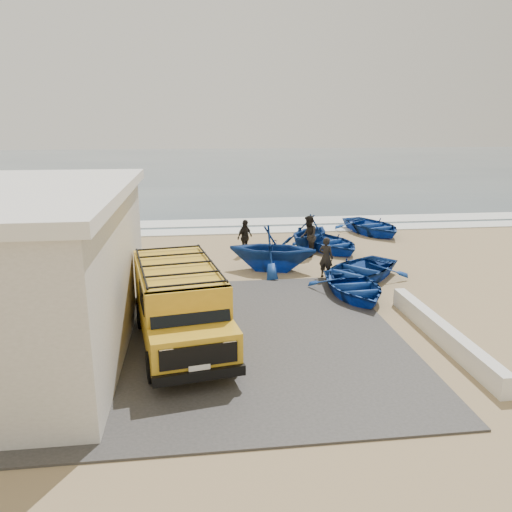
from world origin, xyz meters
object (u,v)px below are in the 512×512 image
van (180,303)px  boat_mid_right (330,243)px  boat_near_left (353,287)px  fisherman_middle (308,236)px  parapet (442,333)px  boat_mid_left (272,248)px  boat_far_left (309,232)px  fisherman_back (245,237)px  boat_near_right (358,270)px  boat_far_right (372,226)px  fisherman_front (326,258)px

van → boat_mid_right: (6.71, 9.44, -0.81)m
boat_near_left → fisherman_middle: size_ratio=1.91×
parapet → boat_mid_left: 8.20m
boat_far_left → fisherman_back: 3.15m
boat_far_left → parapet: bearing=-45.8°
boat_mid_left → boat_near_right: bearing=-103.5°
boat_near_right → fisherman_back: 5.87m
boat_near_left → boat_far_right: size_ratio=0.85×
boat_near_left → boat_near_right: (0.73, 1.70, 0.05)m
fisherman_front → parapet: bearing=144.6°
parapet → fisherman_front: 6.41m
parapet → boat_near_right: bearing=95.4°
boat_near_right → boat_near_left: bearing=-63.8°
boat_far_right → boat_mid_right: bearing=-150.0°
boat_near_right → fisherman_middle: fisherman_middle is taller
boat_far_left → boat_far_right: size_ratio=0.76×
boat_mid_right → fisherman_back: size_ratio=2.34×
boat_far_right → boat_near_left: bearing=-128.9°
parapet → van: 7.18m
fisherman_middle → boat_far_left: bearing=177.6°
boat_far_left → fisherman_front: 4.37m
boat_near_left → fisherman_front: (-0.38, 2.28, 0.43)m
boat_mid_left → boat_mid_right: size_ratio=0.93×
fisherman_middle → boat_mid_left: bearing=-32.6°
boat_far_right → fisherman_back: bearing=-170.0°
boat_far_right → boat_mid_left: bearing=-152.0°
boat_far_right → fisherman_front: fisherman_front is taller
parapet → fisherman_back: fisherman_back is taller
fisherman_front → fisherman_back: size_ratio=0.99×
boat_far_right → fisherman_front: 8.61m
parapet → boat_near_right: boat_near_right is taller
fisherman_front → van: bearing=84.5°
boat_mid_left → fisherman_back: size_ratio=2.17×
van → boat_far_right: 16.18m
boat_near_right → boat_far_right: (3.39, 7.91, 0.02)m
parapet → boat_mid_left: boat_mid_left is taller
boat_far_left → fisherman_middle: fisherman_middle is taller
boat_far_left → fisherman_back: boat_far_left is taller
boat_mid_left → boat_far_right: 8.88m
boat_mid_left → boat_far_left: bearing=-18.5°
boat_far_right → van: bearing=-143.7°
boat_near_left → boat_far_left: 6.66m
parapet → van: bearing=173.9°
parapet → fisherman_middle: fisherman_middle is taller
boat_near_left → boat_far_left: (-0.03, 6.64, 0.46)m
boat_far_right → boat_far_left: bearing=-160.1°
boat_far_left → fisherman_middle: 1.30m
boat_near_left → fisherman_back: size_ratio=2.20×
parapet → boat_near_left: (-1.26, 3.90, 0.09)m
boat_near_left → fisherman_front: fisherman_front is taller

